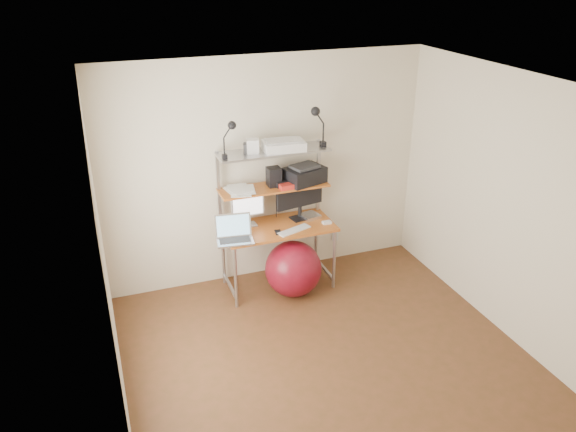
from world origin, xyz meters
The scene contains 20 objects.
room centered at (0.00, 0.00, 1.25)m, with size 3.60×3.60×3.60m.
computer_desk centered at (0.00, 1.50, 0.96)m, with size 1.20×0.60×1.57m.
wall_outlet centered at (0.85, 1.79, 0.30)m, with size 0.08×0.01×0.12m, color silver.
monitor_silver centered at (-0.29, 1.58, 0.95)m, with size 0.36×0.13×0.41m.
monitor_black centered at (0.29, 1.55, 1.02)m, with size 0.56×0.19×0.56m.
laptop centered at (-0.53, 1.30, 0.79)m, with size 0.40×0.34×0.32m.
keyboard centered at (0.12, 1.27, 0.75)m, with size 0.38×0.11×0.01m, color silver.
mouse centered at (0.52, 1.31, 0.75)m, with size 0.10×0.06×0.03m, color silver.
mac_mini centered at (0.41, 1.53, 0.76)m, with size 0.19×0.19×0.04m, color silver.
phone centered at (-0.05, 1.29, 0.74)m, with size 0.06×0.12×0.01m, color black.
printer centered at (0.35, 1.56, 1.24)m, with size 0.48×0.39×0.20m.
nas_cube centered at (0.01, 1.59, 1.25)m, with size 0.14×0.14×0.20m, color black.
red_box centered at (0.12, 1.47, 1.18)m, with size 0.19×0.13×0.05m, color red.
scanner centered at (0.11, 1.55, 1.60)m, with size 0.45×0.31×0.11m.
box_white centered at (-0.22, 1.57, 1.62)m, with size 0.12×0.10×0.14m, color silver.
box_grey centered at (-0.26, 1.60, 1.60)m, with size 0.10×0.10×0.10m, color #323235.
clip_lamp_left centered at (-0.47, 1.48, 1.83)m, with size 0.15×0.08×0.38m.
clip_lamp_right centered at (0.46, 1.51, 1.87)m, with size 0.17×0.10×0.44m.
exercise_ball centered at (0.09, 1.22, 0.31)m, with size 0.61×0.61×0.61m, color maroon.
paper_stack centered at (-0.37, 1.57, 1.16)m, with size 0.33×0.40×0.02m.
Camera 1 is at (-1.78, -3.70, 3.38)m, focal length 35.00 mm.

